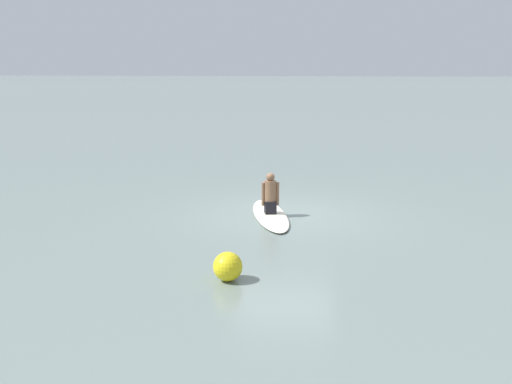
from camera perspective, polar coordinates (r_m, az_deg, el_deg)
The scene contains 4 objects.
ground_plane at distance 14.75m, azimuth 2.79°, elevation -2.15°, with size 400.00×400.00×0.00m, color slate.
surfboard at distance 14.51m, azimuth 1.38°, elevation -2.20°, with size 3.30×0.77×0.09m, color silver.
person_paddler at distance 14.40m, azimuth 1.39°, elevation -0.29°, with size 0.38×0.44×1.00m.
buoy_marker at distance 10.21m, azimuth -2.73°, elevation -7.16°, with size 0.51×0.51×0.51m, color yellow.
Camera 1 is at (-14.26, -1.00, 3.61)m, focal length 41.65 mm.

